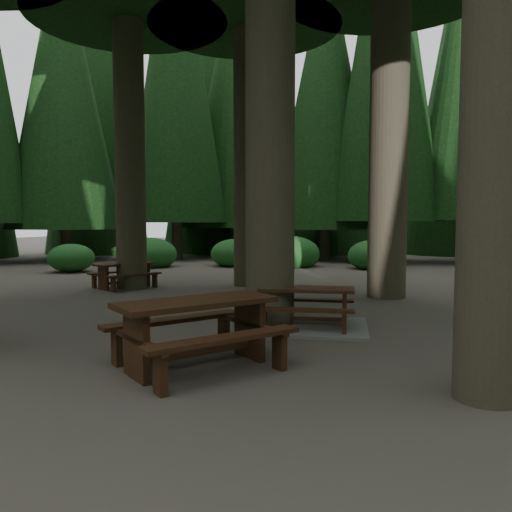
% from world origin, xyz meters
% --- Properties ---
extents(ground, '(80.00, 80.00, 0.00)m').
position_xyz_m(ground, '(0.00, 0.00, 0.00)').
color(ground, '#554D45').
rests_on(ground, ground).
extents(picnic_table_a, '(2.28, 1.99, 0.69)m').
position_xyz_m(picnic_table_a, '(1.46, 0.18, 0.22)').
color(picnic_table_a, gray).
rests_on(picnic_table_a, ground).
extents(picnic_table_b, '(1.80, 1.94, 0.67)m').
position_xyz_m(picnic_table_b, '(-4.43, 3.49, 0.45)').
color(picnic_table_b, '#382311').
rests_on(picnic_table_b, ground).
extents(picnic_table_e, '(2.41, 2.50, 0.84)m').
position_xyz_m(picnic_table_e, '(0.75, -2.51, 0.56)').
color(picnic_table_e, '#382311').
rests_on(picnic_table_e, ground).
extents(shrub_ring, '(23.86, 24.64, 1.49)m').
position_xyz_m(shrub_ring, '(0.70, 0.75, 0.40)').
color(shrub_ring, '#216123').
rests_on(shrub_ring, ground).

